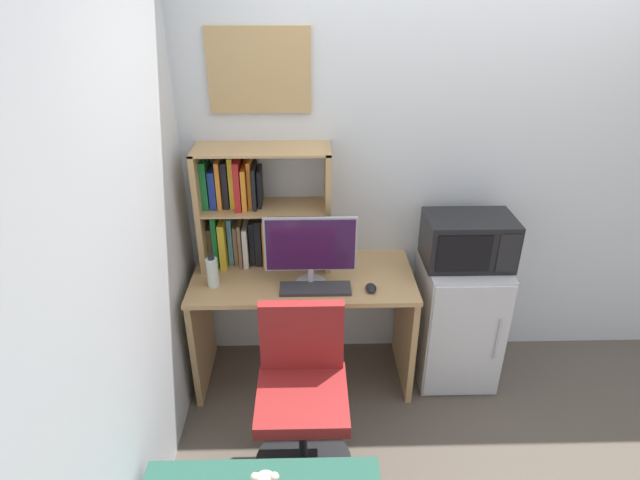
% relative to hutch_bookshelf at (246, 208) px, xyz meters
% --- Properties ---
extents(wall_back, '(6.40, 0.04, 2.60)m').
position_rel_hutch_bookshelf_xyz_m(wall_back, '(1.62, 0.15, 0.18)').
color(wall_back, silver).
rests_on(wall_back, ground_plane).
extents(wall_left, '(0.04, 4.40, 2.60)m').
position_rel_hutch_bookshelf_xyz_m(wall_left, '(-0.40, -1.47, 0.18)').
color(wall_left, silver).
rests_on(wall_left, ground_plane).
extents(desk, '(1.31, 0.61, 0.76)m').
position_rel_hutch_bookshelf_xyz_m(desk, '(0.33, -0.18, -0.59)').
color(desk, tan).
rests_on(desk, ground_plane).
extents(hutch_bookshelf, '(0.77, 0.29, 0.73)m').
position_rel_hutch_bookshelf_xyz_m(hutch_bookshelf, '(0.00, 0.00, 0.00)').
color(hutch_bookshelf, tan).
rests_on(hutch_bookshelf, desk).
extents(monitor, '(0.52, 0.17, 0.42)m').
position_rel_hutch_bookshelf_xyz_m(monitor, '(0.37, -0.27, -0.13)').
color(monitor, '#B7B7BC').
rests_on(monitor, desk).
extents(keyboard, '(0.40, 0.13, 0.02)m').
position_rel_hutch_bookshelf_xyz_m(keyboard, '(0.40, -0.34, -0.35)').
color(keyboard, '#333338').
rests_on(keyboard, desk).
extents(computer_mouse, '(0.06, 0.10, 0.03)m').
position_rel_hutch_bookshelf_xyz_m(computer_mouse, '(0.71, -0.35, -0.35)').
color(computer_mouse, black).
rests_on(computer_mouse, desk).
extents(water_bottle, '(0.07, 0.07, 0.19)m').
position_rel_hutch_bookshelf_xyz_m(water_bottle, '(-0.18, -0.28, -0.27)').
color(water_bottle, silver).
rests_on(water_bottle, desk).
extents(mini_fridge, '(0.48, 0.51, 0.82)m').
position_rel_hutch_bookshelf_xyz_m(mini_fridge, '(1.29, -0.15, -0.71)').
color(mini_fridge, silver).
rests_on(mini_fridge, ground_plane).
extents(microwave, '(0.51, 0.33, 0.29)m').
position_rel_hutch_bookshelf_xyz_m(microwave, '(1.29, -0.15, -0.15)').
color(microwave, black).
rests_on(microwave, mini_fridge).
extents(desk_chair, '(0.51, 0.51, 0.91)m').
position_rel_hutch_bookshelf_xyz_m(desk_chair, '(0.32, -0.84, -0.72)').
color(desk_chair, black).
rests_on(desk_chair, ground_plane).
extents(wall_corkboard, '(0.56, 0.02, 0.45)m').
position_rel_hutch_bookshelf_xyz_m(wall_corkboard, '(0.11, 0.11, 0.76)').
color(wall_corkboard, tan).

